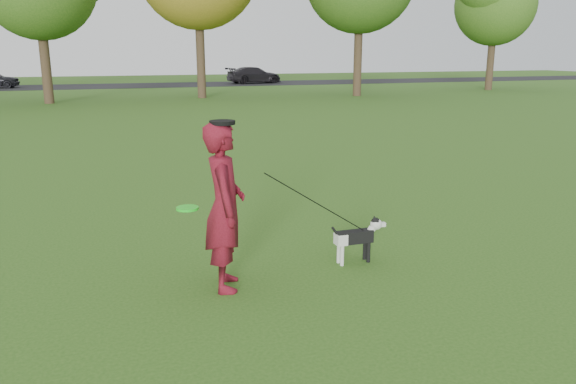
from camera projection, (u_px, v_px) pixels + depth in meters
name	position (u px, v px, depth m)	size (l,w,h in m)	color
ground	(287.00, 282.00, 6.39)	(120.00, 120.00, 0.00)	#285116
road	(118.00, 86.00, 43.05)	(120.00, 7.00, 0.02)	black
man	(225.00, 207.00, 6.05)	(0.67, 0.44, 1.85)	#5A0C16
dog	(358.00, 235.00, 6.92)	(0.75, 0.15, 0.57)	black
car_right	(254.00, 75.00, 46.35)	(1.85, 4.56, 1.32)	#262229
man_held_items	(318.00, 204.00, 6.49)	(2.36, 0.48, 1.47)	#1CDE20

